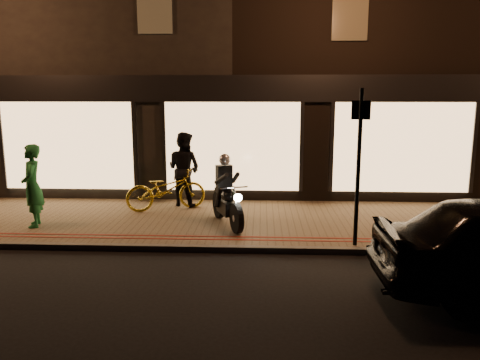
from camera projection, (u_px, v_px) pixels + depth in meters
name	position (u px, v px, depth m)	size (l,w,h in m)	color
ground	(220.00, 253.00, 9.00)	(90.00, 90.00, 0.00)	black
sidewalk	(227.00, 222.00, 10.95)	(50.00, 4.00, 0.12)	brown
kerb_stone	(220.00, 249.00, 9.04)	(50.00, 0.14, 0.12)	#59544C
red_kerb_lines	(222.00, 238.00, 9.52)	(50.00, 0.26, 0.01)	maroon
building_row	(241.00, 59.00, 17.05)	(48.00, 10.11, 8.50)	black
motorcycle	(227.00, 198.00, 10.41)	(0.89, 1.84, 1.59)	black
sign_post	(359.00, 160.00, 8.79)	(0.34, 0.16, 3.00)	black
bicycle_gold	(166.00, 189.00, 11.74)	(0.70, 2.01, 1.06)	gold
person_green	(32.00, 186.00, 10.23)	(0.66, 0.44, 1.82)	#1D6E33
person_dark	(184.00, 169.00, 12.17)	(0.94, 0.73, 1.93)	black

